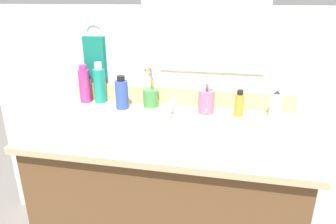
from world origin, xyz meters
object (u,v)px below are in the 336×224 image
(hand_towel, at_px, (95,58))
(cup_pink, at_px, (206,101))
(bottle_oil_amber, at_px, (239,104))
(bottle_shampoo_blue, at_px, (122,94))
(bottle_lotion_white, at_px, (276,105))
(soap_bar, at_px, (256,115))
(faucet, at_px, (173,110))
(cup_green, at_px, (151,96))
(bottle_soap_pink, at_px, (85,85))
(bottle_mouthwash_teal, at_px, (100,85))

(hand_towel, height_order, cup_pink, hand_towel)
(bottle_oil_amber, relative_size, bottle_shampoo_blue, 0.75)
(bottle_lotion_white, distance_m, soap_bar, 0.10)
(faucet, relative_size, bottle_oil_amber, 1.30)
(cup_green, bearing_deg, faucet, -38.57)
(bottle_lotion_white, bearing_deg, hand_towel, 173.79)
(hand_towel, bearing_deg, cup_pink, -10.03)
(faucet, bearing_deg, cup_pink, 23.80)
(bottle_soap_pink, distance_m, cup_pink, 0.63)
(bottle_mouthwash_teal, xyz_separation_m, cup_pink, (0.56, -0.05, -0.03))
(bottle_mouthwash_teal, distance_m, soap_bar, 0.79)
(faucet, relative_size, cup_pink, 0.88)
(bottle_soap_pink, bearing_deg, bottle_mouthwash_teal, 10.14)
(bottle_soap_pink, bearing_deg, bottle_shampoo_blue, -14.44)
(faucet, bearing_deg, cup_green, 141.43)
(bottle_mouthwash_teal, bearing_deg, bottle_oil_amber, -4.50)
(bottle_mouthwash_teal, bearing_deg, bottle_soap_pink, -169.86)
(bottle_oil_amber, height_order, bottle_lotion_white, bottle_lotion_white)
(bottle_shampoo_blue, distance_m, cup_pink, 0.41)
(bottle_mouthwash_teal, bearing_deg, cup_pink, -5.08)
(bottle_soap_pink, bearing_deg, cup_pink, -3.23)
(cup_pink, xyz_separation_m, soap_bar, (0.23, -0.02, -0.05))
(bottle_soap_pink, bearing_deg, bottle_oil_amber, -3.06)
(bottle_lotion_white, bearing_deg, bottle_soap_pink, 178.23)
(soap_bar, bearing_deg, bottle_lotion_white, 16.51)
(bottle_shampoo_blue, relative_size, cup_pink, 0.90)
(soap_bar, bearing_deg, bottle_shampoo_blue, -179.76)
(bottle_soap_pink, height_order, cup_green, bottle_soap_pink)
(cup_green, bearing_deg, bottle_lotion_white, -3.27)
(bottle_shampoo_blue, relative_size, bottle_soap_pink, 0.84)
(hand_towel, xyz_separation_m, bottle_oil_amber, (0.74, -0.11, -0.16))
(bottle_oil_amber, bearing_deg, bottle_soap_pink, 176.94)
(bottle_soap_pink, bearing_deg, hand_towel, 60.92)
(hand_towel, distance_m, bottle_soap_pink, 0.15)
(bottle_oil_amber, xyz_separation_m, bottle_soap_pink, (-0.78, 0.04, 0.03))
(cup_pink, bearing_deg, soap_bar, -4.72)
(faucet, height_order, bottle_soap_pink, bottle_soap_pink)
(faucet, distance_m, soap_bar, 0.38)
(faucet, height_order, bottle_oil_amber, bottle_oil_amber)
(bottle_mouthwash_teal, bearing_deg, hand_towel, 124.61)
(bottle_shampoo_blue, distance_m, soap_bar, 0.64)
(soap_bar, bearing_deg, cup_pink, 175.28)
(faucet, bearing_deg, bottle_lotion_white, 8.84)
(hand_towel, xyz_separation_m, soap_bar, (0.82, -0.12, -0.21))
(bottle_oil_amber, xyz_separation_m, bottle_shampoo_blue, (-0.56, -0.02, 0.02))
(bottle_lotion_white, distance_m, cup_green, 0.59)
(bottle_shampoo_blue, xyz_separation_m, cup_pink, (0.41, 0.02, -0.02))
(faucet, height_order, cup_green, cup_green)
(hand_towel, height_order, bottle_soap_pink, hand_towel)
(soap_bar, bearing_deg, cup_green, 173.37)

